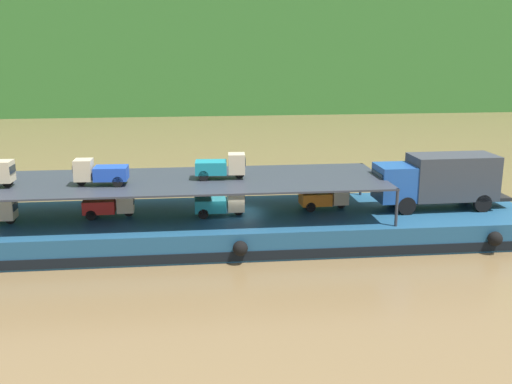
# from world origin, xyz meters

# --- Properties ---
(ground_plane) EXTENTS (400.00, 400.00, 0.00)m
(ground_plane) POSITION_xyz_m (0.00, 0.00, 0.00)
(ground_plane) COLOR brown
(hillside_far_bank) EXTENTS (120.47, 39.47, 31.47)m
(hillside_far_bank) POSITION_xyz_m (0.00, 75.72, 17.73)
(hillside_far_bank) COLOR #33702D
(hillside_far_bank) RESTS_ON ground
(cargo_barge) EXTENTS (33.31, 8.14, 1.50)m
(cargo_barge) POSITION_xyz_m (0.00, -0.02, 0.75)
(cargo_barge) COLOR navy
(cargo_barge) RESTS_ON ground
(covered_lorry) EXTENTS (7.88, 2.39, 3.10)m
(covered_lorry) POSITION_xyz_m (11.67, -0.24, 3.19)
(covered_lorry) COLOR #1E4C99
(covered_lorry) RESTS_ON cargo_barge
(cargo_rack) EXTENTS (24.11, 6.74, 2.00)m
(cargo_rack) POSITION_xyz_m (-3.80, 0.00, 3.44)
(cargo_rack) COLOR #2D333D
(cargo_rack) RESTS_ON cargo_barge
(mini_truck_lower_aft) EXTENTS (2.76, 1.24, 1.38)m
(mini_truck_lower_aft) POSITION_xyz_m (-6.77, 0.12, 2.19)
(mini_truck_lower_aft) COLOR red
(mini_truck_lower_aft) RESTS_ON cargo_barge
(mini_truck_lower_mid) EXTENTS (2.75, 1.21, 1.38)m
(mini_truck_lower_mid) POSITION_xyz_m (-0.76, -0.34, 2.19)
(mini_truck_lower_mid) COLOR teal
(mini_truck_lower_mid) RESTS_ON cargo_barge
(mini_truck_lower_fore) EXTENTS (2.79, 1.28, 1.38)m
(mini_truck_lower_fore) POSITION_xyz_m (5.25, 0.40, 2.19)
(mini_truck_lower_fore) COLOR orange
(mini_truck_lower_fore) RESTS_ON cargo_barge
(mini_truck_upper_mid) EXTENTS (2.78, 1.26, 1.38)m
(mini_truck_upper_mid) POSITION_xyz_m (-7.05, -0.75, 4.19)
(mini_truck_upper_mid) COLOR #1E47B7
(mini_truck_upper_mid) RESTS_ON cargo_rack
(mini_truck_upper_fore) EXTENTS (2.79, 1.30, 1.38)m
(mini_truck_upper_fore) POSITION_xyz_m (-0.67, 0.08, 4.19)
(mini_truck_upper_fore) COLOR teal
(mini_truck_upper_fore) RESTS_ON cargo_rack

